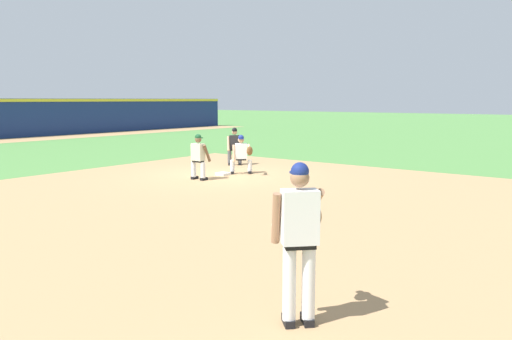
{
  "coord_description": "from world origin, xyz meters",
  "views": [
    {
      "loc": [
        -12.5,
        -11.02,
        2.53
      ],
      "look_at": [
        -5.59,
        -5.71,
        1.3
      ],
      "focal_mm": 35.0,
      "sensor_mm": 36.0,
      "label": 1
    }
  ],
  "objects_px": {
    "first_baseman": "(242,153)",
    "baserunner": "(198,155)",
    "baseball": "(273,225)",
    "first_base_bag": "(223,174)",
    "pitcher": "(300,234)",
    "umpire": "(235,145)"
  },
  "relations": [
    {
      "from": "first_baseman",
      "to": "baserunner",
      "type": "bearing_deg",
      "value": 170.65
    },
    {
      "from": "baseball",
      "to": "first_baseman",
      "type": "bearing_deg",
      "value": 44.22
    },
    {
      "from": "first_base_bag",
      "to": "first_baseman",
      "type": "bearing_deg",
      "value": -28.78
    },
    {
      "from": "pitcher",
      "to": "umpire",
      "type": "distance_m",
      "value": 13.95
    },
    {
      "from": "baseball",
      "to": "pitcher",
      "type": "height_order",
      "value": "pitcher"
    },
    {
      "from": "umpire",
      "to": "pitcher",
      "type": "bearing_deg",
      "value": -137.02
    },
    {
      "from": "first_base_bag",
      "to": "pitcher",
      "type": "bearing_deg",
      "value": -134.31
    },
    {
      "from": "pitcher",
      "to": "first_baseman",
      "type": "xyz_separation_m",
      "value": [
        8.55,
        7.8,
        -0.33
      ]
    },
    {
      "from": "baseball",
      "to": "first_baseman",
      "type": "height_order",
      "value": "first_baseman"
    },
    {
      "from": "baseball",
      "to": "pitcher",
      "type": "xyz_separation_m",
      "value": [
        -3.4,
        -2.8,
        1.02
      ]
    },
    {
      "from": "first_base_bag",
      "to": "first_baseman",
      "type": "distance_m",
      "value": 0.97
    },
    {
      "from": "umpire",
      "to": "baseball",
      "type": "bearing_deg",
      "value": -135.37
    },
    {
      "from": "first_base_bag",
      "to": "umpire",
      "type": "distance_m",
      "value": 2.75
    },
    {
      "from": "umpire",
      "to": "baserunner",
      "type": "bearing_deg",
      "value": -157.84
    },
    {
      "from": "first_baseman",
      "to": "umpire",
      "type": "bearing_deg",
      "value": 45.85
    },
    {
      "from": "baserunner",
      "to": "baseball",
      "type": "bearing_deg",
      "value": -122.19
    },
    {
      "from": "umpire",
      "to": "first_baseman",
      "type": "bearing_deg",
      "value": -134.15
    },
    {
      "from": "pitcher",
      "to": "umpire",
      "type": "height_order",
      "value": "pitcher"
    },
    {
      "from": "baserunner",
      "to": "umpire",
      "type": "height_order",
      "value": "same"
    },
    {
      "from": "pitcher",
      "to": "first_baseman",
      "type": "height_order",
      "value": "pitcher"
    },
    {
      "from": "first_base_bag",
      "to": "pitcher",
      "type": "distance_m",
      "value": 11.41
    },
    {
      "from": "first_base_bag",
      "to": "umpire",
      "type": "relative_size",
      "value": 0.26
    }
  ]
}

